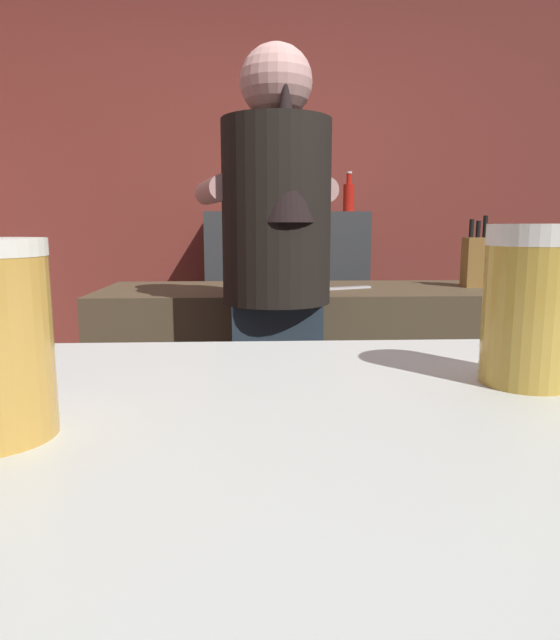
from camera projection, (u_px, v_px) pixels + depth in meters
ground at (290, 637)px, 1.59m from camera, size 6.24×6.24×0.00m
wall_back at (268, 197)px, 3.54m from camera, size 5.20×0.10×2.70m
prep_counter at (361, 397)px, 2.32m from camera, size 2.10×0.60×0.92m
back_shelf at (286, 316)px, 3.39m from camera, size 0.95×0.36×1.25m
bartender at (277, 283)px, 1.77m from camera, size 0.48×0.55×1.70m
knife_block at (476, 261)px, 2.25m from camera, size 0.10×0.08×0.29m
mixing_bowl at (256, 283)px, 2.15m from camera, size 0.21×0.21×0.06m
chefs_knife at (343, 288)px, 2.19m from camera, size 0.24×0.12×0.01m
pint_glass_far at (530, 305)px, 0.46m from camera, size 0.08×0.08×0.13m
bottle_hot_sauce at (349, 196)px, 3.20m from camera, size 0.06×0.06×0.23m
bottle_soy at (293, 197)px, 3.30m from camera, size 0.07×0.07×0.23m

